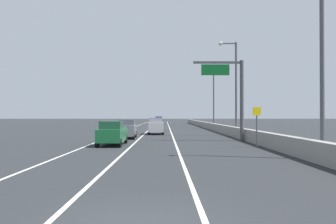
{
  "coord_description": "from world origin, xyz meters",
  "views": [
    {
      "loc": [
        0.59,
        -7.33,
        2.39
      ],
      "look_at": [
        1.02,
        35.91,
        2.82
      ],
      "focal_mm": 35.55,
      "sensor_mm": 36.0,
      "label": 1
    }
  ],
  "objects_px": {
    "overhead_sign_gantry": "(234,90)",
    "lamp_post_right_third": "(212,94)",
    "car_gray_1": "(127,129)",
    "car_green_3": "(112,133)",
    "speed_advisory_sign": "(257,124)",
    "lamp_post_right_second": "(234,82)",
    "car_blue_0": "(159,121)",
    "car_silver_2": "(156,126)",
    "lamp_post_right_near": "(318,45)"
  },
  "relations": [
    {
      "from": "speed_advisory_sign",
      "to": "lamp_post_right_near",
      "type": "bearing_deg",
      "value": -77.66
    },
    {
      "from": "lamp_post_right_near",
      "to": "car_silver_2",
      "type": "xyz_separation_m",
      "value": [
        -9.44,
        24.12,
        -5.16
      ]
    },
    {
      "from": "overhead_sign_gantry",
      "to": "speed_advisory_sign",
      "type": "height_order",
      "value": "overhead_sign_gantry"
    },
    {
      "from": "lamp_post_right_third",
      "to": "car_green_3",
      "type": "xyz_separation_m",
      "value": [
        -12.54,
        -31.75,
        -5.24
      ]
    },
    {
      "from": "lamp_post_right_second",
      "to": "car_silver_2",
      "type": "bearing_deg",
      "value": 156.43
    },
    {
      "from": "car_gray_1",
      "to": "lamp_post_right_third",
      "type": "bearing_deg",
      "value": 62.71
    },
    {
      "from": "lamp_post_right_near",
      "to": "lamp_post_right_second",
      "type": "xyz_separation_m",
      "value": [
        -0.34,
        20.15,
        0.0
      ]
    },
    {
      "from": "overhead_sign_gantry",
      "to": "car_blue_0",
      "type": "distance_m",
      "value": 50.07
    },
    {
      "from": "lamp_post_right_near",
      "to": "overhead_sign_gantry",
      "type": "bearing_deg",
      "value": 98.51
    },
    {
      "from": "overhead_sign_gantry",
      "to": "car_green_3",
      "type": "relative_size",
      "value": 1.62
    },
    {
      "from": "speed_advisory_sign",
      "to": "car_silver_2",
      "type": "relative_size",
      "value": 0.64
    },
    {
      "from": "speed_advisory_sign",
      "to": "car_green_3",
      "type": "distance_m",
      "value": 11.21
    },
    {
      "from": "lamp_post_right_second",
      "to": "car_silver_2",
      "type": "relative_size",
      "value": 2.32
    },
    {
      "from": "lamp_post_right_third",
      "to": "lamp_post_right_second",
      "type": "bearing_deg",
      "value": -91.1
    },
    {
      "from": "speed_advisory_sign",
      "to": "car_blue_0",
      "type": "xyz_separation_m",
      "value": [
        -8.24,
        55.38,
        -0.72
      ]
    },
    {
      "from": "lamp_post_right_second",
      "to": "car_gray_1",
      "type": "relative_size",
      "value": 2.41
    },
    {
      "from": "car_silver_2",
      "to": "car_blue_0",
      "type": "bearing_deg",
      "value": 90.4
    },
    {
      "from": "lamp_post_right_third",
      "to": "overhead_sign_gantry",
      "type": "bearing_deg",
      "value": -94.06
    },
    {
      "from": "speed_advisory_sign",
      "to": "car_silver_2",
      "type": "distance_m",
      "value": 19.18
    },
    {
      "from": "overhead_sign_gantry",
      "to": "car_green_3",
      "type": "bearing_deg",
      "value": -158.38
    },
    {
      "from": "lamp_post_right_near",
      "to": "car_blue_0",
      "type": "height_order",
      "value": "lamp_post_right_near"
    },
    {
      "from": "lamp_post_right_near",
      "to": "car_blue_0",
      "type": "distance_m",
      "value": 63.04
    },
    {
      "from": "overhead_sign_gantry",
      "to": "car_gray_1",
      "type": "distance_m",
      "value": 11.6
    },
    {
      "from": "car_blue_0",
      "to": "car_gray_1",
      "type": "height_order",
      "value": "car_blue_0"
    },
    {
      "from": "lamp_post_right_second",
      "to": "car_gray_1",
      "type": "xyz_separation_m",
      "value": [
        -11.9,
        -3.65,
        -5.22
      ]
    },
    {
      "from": "lamp_post_right_second",
      "to": "car_blue_0",
      "type": "relative_size",
      "value": 2.53
    },
    {
      "from": "car_silver_2",
      "to": "car_green_3",
      "type": "xyz_separation_m",
      "value": [
        -3.05,
        -15.57,
        -0.08
      ]
    },
    {
      "from": "car_silver_2",
      "to": "speed_advisory_sign",
      "type": "bearing_deg",
      "value": -65.41
    },
    {
      "from": "speed_advisory_sign",
      "to": "car_green_3",
      "type": "relative_size",
      "value": 0.65
    },
    {
      "from": "lamp_post_right_near",
      "to": "car_gray_1",
      "type": "relative_size",
      "value": 2.41
    },
    {
      "from": "overhead_sign_gantry",
      "to": "lamp_post_right_third",
      "type": "bearing_deg",
      "value": 85.94
    },
    {
      "from": "car_green_3",
      "to": "lamp_post_right_near",
      "type": "bearing_deg",
      "value": -34.41
    },
    {
      "from": "car_blue_0",
      "to": "car_gray_1",
      "type": "relative_size",
      "value": 0.95
    },
    {
      "from": "speed_advisory_sign",
      "to": "lamp_post_right_second",
      "type": "distance_m",
      "value": 14.22
    },
    {
      "from": "lamp_post_right_second",
      "to": "lamp_post_right_third",
      "type": "distance_m",
      "value": 20.16
    },
    {
      "from": "overhead_sign_gantry",
      "to": "lamp_post_right_second",
      "type": "height_order",
      "value": "lamp_post_right_second"
    },
    {
      "from": "lamp_post_right_second",
      "to": "car_gray_1",
      "type": "distance_m",
      "value": 13.49
    },
    {
      "from": "lamp_post_right_second",
      "to": "car_blue_0",
      "type": "bearing_deg",
      "value": 102.6
    },
    {
      "from": "car_gray_1",
      "to": "car_green_3",
      "type": "relative_size",
      "value": 0.98
    },
    {
      "from": "lamp_post_right_near",
      "to": "lamp_post_right_second",
      "type": "bearing_deg",
      "value": 90.96
    },
    {
      "from": "lamp_post_right_second",
      "to": "lamp_post_right_third",
      "type": "height_order",
      "value": "same"
    },
    {
      "from": "overhead_sign_gantry",
      "to": "speed_advisory_sign",
      "type": "distance_m",
      "value": 6.76
    },
    {
      "from": "overhead_sign_gantry",
      "to": "car_blue_0",
      "type": "bearing_deg",
      "value": 98.99
    },
    {
      "from": "lamp_post_right_third",
      "to": "car_silver_2",
      "type": "xyz_separation_m",
      "value": [
        -9.49,
        -16.18,
        -5.16
      ]
    },
    {
      "from": "car_blue_0",
      "to": "lamp_post_right_near",
      "type": "bearing_deg",
      "value": -81.11
    },
    {
      "from": "speed_advisory_sign",
      "to": "lamp_post_right_third",
      "type": "xyz_separation_m",
      "value": [
        1.51,
        33.61,
        4.44
      ]
    },
    {
      "from": "lamp_post_right_second",
      "to": "lamp_post_right_third",
      "type": "xyz_separation_m",
      "value": [
        0.39,
        20.15,
        0.0
      ]
    },
    {
      "from": "speed_advisory_sign",
      "to": "lamp_post_right_third",
      "type": "relative_size",
      "value": 0.28
    },
    {
      "from": "car_silver_2",
      "to": "car_green_3",
      "type": "height_order",
      "value": "car_silver_2"
    },
    {
      "from": "lamp_post_right_second",
      "to": "car_silver_2",
      "type": "xyz_separation_m",
      "value": [
        -9.1,
        3.97,
        -5.16
      ]
    }
  ]
}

